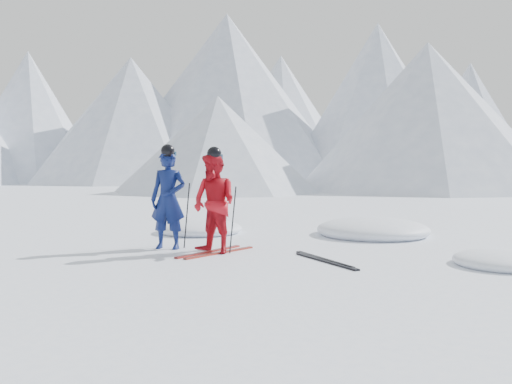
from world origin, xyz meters
The scene contains 12 objects.
ground centered at (0.00, 0.00, 0.00)m, with size 160.00×160.00×0.00m, color white.
skier_blue centered at (-3.25, -0.01, 0.94)m, with size 0.68×0.45×1.88m, color #0C184D.
skier_red centered at (-2.21, 0.00, 0.91)m, with size 0.88×0.69×1.82m, color #B70E19.
pole_blue_left centered at (-3.55, 0.14, 0.63)m, with size 0.02×0.02×1.25m, color black.
pole_blue_right centered at (-3.00, 0.24, 0.63)m, with size 0.02×0.02×1.25m, color black.
pole_red_left centered at (-2.51, 0.25, 0.61)m, with size 0.02×0.02×1.21m, color black.
pole_red_right centered at (-1.91, 0.15, 0.61)m, with size 0.02×0.02×1.21m, color black.
ski_worn_left centered at (-2.33, 0.00, 0.01)m, with size 0.09×1.70×0.03m, color black.
ski_worn_right centered at (-2.09, 0.00, 0.01)m, with size 0.09×1.70×0.03m, color black.
ski_loose_a centered at (-0.21, 0.29, 0.01)m, with size 0.09×1.70×0.03m, color black.
ski_loose_b centered at (-0.11, 0.14, 0.01)m, with size 0.09×1.70×0.03m, color black.
snow_lumps centered at (-0.77, 2.80, 0.00)m, with size 9.28×5.83×0.56m.
Camera 1 is at (3.22, -8.11, 1.62)m, focal length 38.00 mm.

